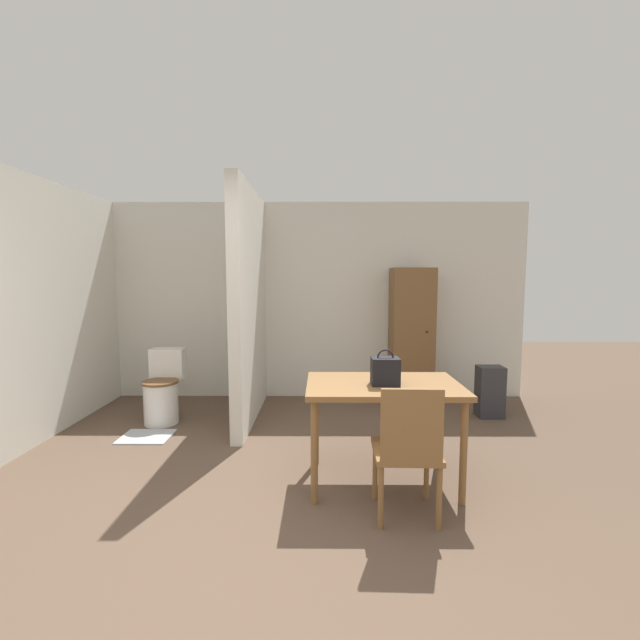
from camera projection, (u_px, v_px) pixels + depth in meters
name	position (u px, v px, depth m)	size (l,w,h in m)	color
ground_plane	(271.00, 561.00, 2.36)	(16.00, 16.00, 0.00)	brown
wall_back	(301.00, 301.00, 5.55)	(5.74, 0.12, 2.50)	silver
wall_left	(24.00, 312.00, 3.88)	(0.12, 4.27, 2.50)	silver
partition_wall	(250.00, 306.00, 4.66)	(0.12, 1.68, 2.50)	silver
dining_table	(383.00, 395.00, 3.20)	(1.14, 0.74, 0.77)	brown
wooden_chair	(408.00, 447.00, 2.72)	(0.43, 0.43, 0.90)	brown
toilet	(163.00, 391.00, 4.61)	(0.37, 0.52, 0.77)	white
handbag	(385.00, 371.00, 3.13)	(0.20, 0.16, 0.26)	black
wooden_cabinet	(411.00, 336.00, 5.27)	(0.50, 0.49, 1.67)	brown
bath_mat	(146.00, 437.00, 4.18)	(0.48, 0.39, 0.01)	#B2BCC6
space_heater	(490.00, 392.00, 4.77)	(0.28, 0.22, 0.57)	#2D2D33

